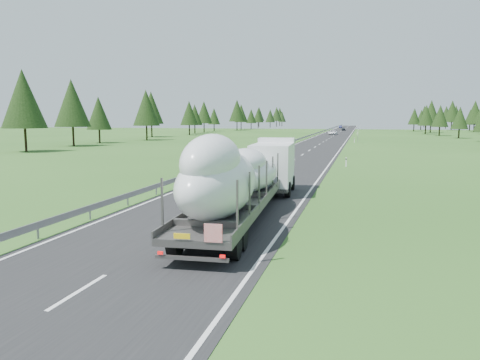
% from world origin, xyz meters
% --- Properties ---
extents(ground, '(400.00, 400.00, 0.00)m').
position_xyz_m(ground, '(0.00, 0.00, 0.00)').
color(ground, '#2A541C').
rests_on(ground, ground).
extents(road_surface, '(10.00, 400.00, 0.02)m').
position_xyz_m(road_surface, '(0.00, 100.00, 0.01)').
color(road_surface, black).
rests_on(road_surface, ground).
extents(guardrail, '(0.10, 400.00, 0.76)m').
position_xyz_m(guardrail, '(-5.30, 99.94, 0.60)').
color(guardrail, slate).
rests_on(guardrail, ground).
extents(marker_posts, '(0.13, 350.08, 1.00)m').
position_xyz_m(marker_posts, '(6.50, 155.00, 0.54)').
color(marker_posts, silver).
rests_on(marker_posts, ground).
extents(highway_sign, '(0.08, 0.90, 2.60)m').
position_xyz_m(highway_sign, '(7.20, 80.00, 1.81)').
color(highway_sign, slate).
rests_on(highway_sign, ground).
extents(tree_line_left, '(14.71, 318.50, 12.61)m').
position_xyz_m(tree_line_left, '(-43.83, 121.67, 7.18)').
color(tree_line_left, black).
rests_on(tree_line_left, ground).
extents(boat_truck, '(3.72, 20.17, 4.57)m').
position_xyz_m(boat_truck, '(2.18, 2.70, 2.27)').
color(boat_truck, white).
rests_on(boat_truck, ground).
extents(distant_van, '(2.60, 5.20, 1.41)m').
position_xyz_m(distant_van, '(-0.66, 125.48, 0.71)').
color(distant_van, white).
rests_on(distant_van, ground).
extents(distant_car_dark, '(1.83, 3.90, 1.29)m').
position_xyz_m(distant_car_dark, '(0.60, 173.25, 0.65)').
color(distant_car_dark, black).
rests_on(distant_car_dark, ground).
extents(distant_car_blue, '(1.61, 4.01, 1.30)m').
position_xyz_m(distant_car_blue, '(-2.80, 222.68, 0.65)').
color(distant_car_blue, '#1C214F').
rests_on(distant_car_blue, ground).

